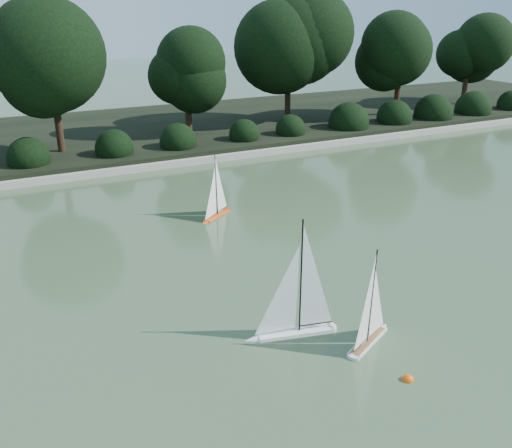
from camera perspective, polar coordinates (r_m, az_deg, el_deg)
The scene contains 9 objects.
ground at distance 8.73m, azimuth 14.39°, elevation -8.45°, with size 80.00×80.00×0.00m, color #36492B.
pond_coping at distance 16.01m, azimuth -6.97°, elevation 6.23°, with size 40.00×0.35×0.18m, color gray.
far_bank at distance 19.70m, azimuth -11.09°, elevation 9.05°, with size 40.00×8.00×0.30m, color black.
tree_line at distance 18.24m, azimuth -6.35°, elevation 16.27°, with size 26.31×3.93×4.39m.
shrub_hedge at distance 16.74m, azimuth -8.11°, elevation 8.12°, with size 29.10×1.10×1.10m.
sailboat_white_a at distance 7.79m, azimuth 3.33°, elevation -9.26°, with size 1.31×0.48×1.78m.
sailboat_white_b at distance 7.84m, azimuth 11.49°, elevation -9.91°, with size 1.02×0.62×1.48m.
sailboat_orange at distance 11.95m, azimuth -4.16°, elevation 1.67°, with size 0.91×0.69×1.40m.
race_buoy at distance 7.33m, azimuth 14.93°, elevation -14.83°, with size 0.15×0.15×0.15m, color #FB570D.
Camera 1 is at (-5.23, -5.55, 4.25)m, focal length 40.00 mm.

